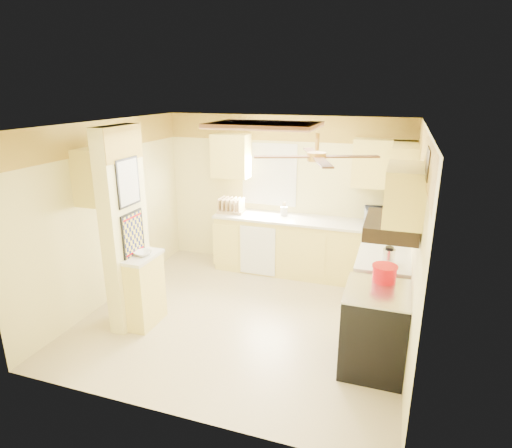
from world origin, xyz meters
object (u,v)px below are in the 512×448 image
(stove, at_px, (374,329))
(dutch_oven, at_px, (384,273))
(microwave, at_px, (382,217))
(kettle, at_px, (389,256))
(bowl, at_px, (143,253))

(stove, xyz_separation_m, dutch_oven, (0.05, 0.25, 0.55))
(microwave, bearing_deg, stove, 82.75)
(dutch_oven, height_order, kettle, kettle)
(microwave, height_order, dutch_oven, microwave)
(kettle, bearing_deg, bowl, -167.02)
(microwave, distance_m, bowl, 3.46)
(microwave, relative_size, kettle, 2.27)
(microwave, xyz_separation_m, dutch_oven, (0.13, -1.90, -0.07))
(stove, relative_size, microwave, 1.85)
(microwave, relative_size, dutch_oven, 1.83)
(stove, xyz_separation_m, bowl, (-2.80, 0.01, 0.51))
(stove, relative_size, bowl, 4.40)
(bowl, bearing_deg, kettle, 12.98)
(bowl, bearing_deg, stove, -0.18)
(microwave, bearing_deg, bowl, 28.72)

